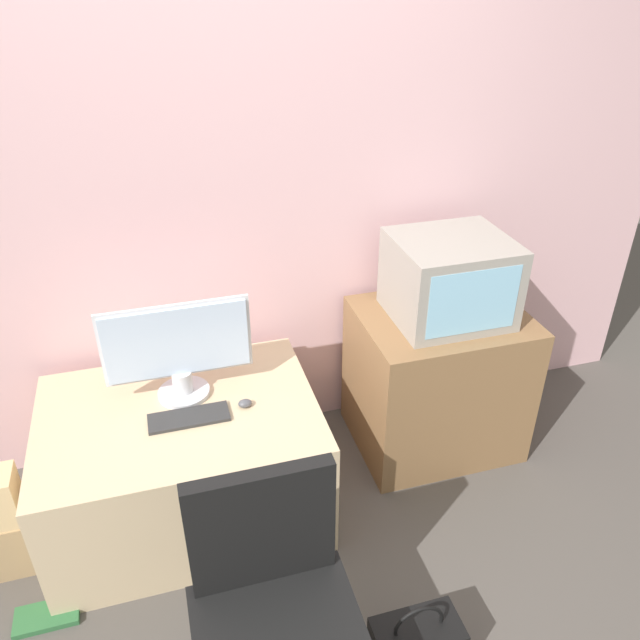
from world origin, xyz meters
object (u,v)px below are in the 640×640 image
object	(u,v)px
main_monitor	(178,350)
keyboard	(189,418)
mouse	(245,403)
crt_tv	(449,279)
office_chair	(277,636)
book	(47,616)

from	to	relation	value
main_monitor	keyboard	distance (m)	0.27
keyboard	mouse	bearing A→B (deg)	3.66
crt_tv	office_chair	size ratio (longest dim) A/B	0.55
mouse	office_chair	world-z (taller)	office_chair
main_monitor	keyboard	bearing A→B (deg)	-89.25
keyboard	office_chair	distance (m)	0.90
main_monitor	mouse	size ratio (longest dim) A/B	10.60
main_monitor	book	world-z (taller)	main_monitor
mouse	office_chair	bearing A→B (deg)	-94.86
main_monitor	crt_tv	xyz separation A→B (m)	(1.18, 0.03, 0.13)
office_chair	keyboard	bearing A→B (deg)	99.78
main_monitor	book	bearing A→B (deg)	-141.04
crt_tv	office_chair	world-z (taller)	crt_tv
office_chair	book	bearing A→B (deg)	144.31
office_chair	crt_tv	bearing A→B (deg)	46.06
main_monitor	keyboard	size ratio (longest dim) A/B	1.87
main_monitor	office_chair	distance (m)	1.12
book	keyboard	bearing A→B (deg)	27.97
main_monitor	office_chair	bearing A→B (deg)	-81.65
mouse	office_chair	distance (m)	0.91
crt_tv	mouse	bearing A→B (deg)	-169.25
keyboard	crt_tv	xyz separation A→B (m)	(1.18, 0.20, 0.34)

